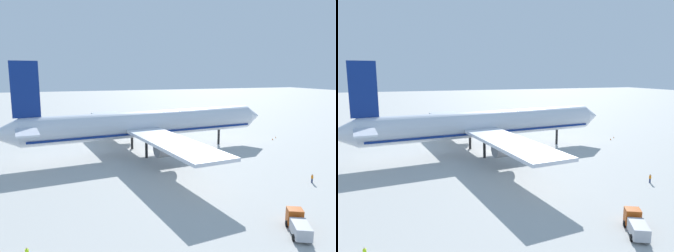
% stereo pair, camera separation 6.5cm
% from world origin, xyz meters
% --- Properties ---
extents(ground_plane, '(600.00, 600.00, 0.00)m').
position_xyz_m(ground_plane, '(0.00, 0.00, 0.00)').
color(ground_plane, '#B2B2AD').
extents(airliner, '(76.68, 74.25, 23.94)m').
position_xyz_m(airliner, '(-1.28, -0.09, 7.60)').
color(airliner, silver).
rests_on(airliner, ground).
extents(service_truck_3, '(4.65, 6.40, 2.63)m').
position_xyz_m(service_truck_3, '(6.06, -49.86, 1.33)').
color(service_truck_3, '#BF4C14').
rests_on(service_truck_3, ground).
extents(baggage_cart_1, '(3.64, 1.77, 0.40)m').
position_xyz_m(baggage_cart_1, '(34.16, 32.06, 0.27)').
color(baggage_cart_1, gray).
rests_on(baggage_cart_1, ground).
extents(ground_worker_0, '(0.56, 0.56, 1.70)m').
position_xyz_m(ground_worker_0, '(22.98, -34.51, 0.86)').
color(ground_worker_0, navy).
rests_on(ground_worker_0, ground).
extents(traffic_cone_0, '(0.36, 0.36, 0.55)m').
position_xyz_m(traffic_cone_0, '(44.43, 4.12, 0.28)').
color(traffic_cone_0, orange).
rests_on(traffic_cone_0, ground).
extents(traffic_cone_1, '(0.36, 0.36, 0.55)m').
position_xyz_m(traffic_cone_1, '(41.41, 1.76, 0.28)').
color(traffic_cone_1, orange).
rests_on(traffic_cone_1, ground).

